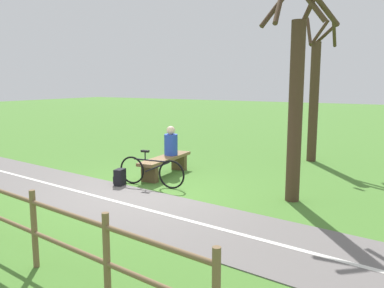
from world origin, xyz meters
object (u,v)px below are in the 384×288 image
(person_seated, at_px, (171,143))
(tree_far_right, at_px, (296,93))
(backpack, at_px, (120,178))
(tree_mid_field, at_px, (315,95))
(bench, at_px, (165,162))
(bicycle, at_px, (151,171))

(person_seated, bearing_deg, tree_far_right, 72.50)
(tree_far_right, bearing_deg, backpack, -76.37)
(tree_mid_field, bearing_deg, bench, -35.37)
(bench, distance_m, tree_mid_field, 5.18)
(person_seated, bearing_deg, bench, -0.00)
(bicycle, relative_size, tree_far_right, 0.37)
(person_seated, xyz_separation_m, tree_mid_field, (-3.67, 2.86, 1.23))
(person_seated, distance_m, bicycle, 1.52)
(backpack, bearing_deg, tree_far_right, 103.63)
(bicycle, bearing_deg, tree_far_right, 4.57)
(bench, distance_m, backpack, 1.49)
(bench, height_order, tree_mid_field, tree_mid_field)
(person_seated, height_order, tree_mid_field, tree_mid_field)
(bench, relative_size, tree_far_right, 0.44)
(person_seated, distance_m, tree_far_right, 3.94)
(bench, relative_size, bicycle, 1.20)
(tree_far_right, bearing_deg, bicycle, -79.75)
(bicycle, xyz_separation_m, backpack, (0.36, -0.67, -0.16))
(bench, height_order, backpack, bench)
(person_seated, relative_size, backpack, 1.93)
(person_seated, distance_m, tree_mid_field, 4.81)
(bicycle, bearing_deg, bench, 101.76)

